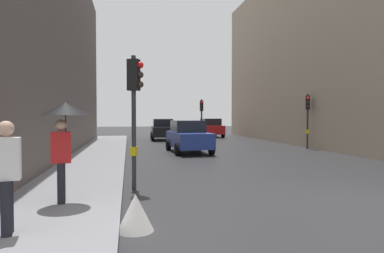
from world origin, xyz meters
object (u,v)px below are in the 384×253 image
object	(u,v)px
traffic_light_mid_street	(308,111)
car_blue_van	(188,137)
traffic_light_near_right	(135,97)
car_red_sedan	(210,128)
car_dark_suv	(163,129)
warning_sign_triangle	(135,213)
pedestrian_with_black_backpack	(3,170)
pedestrian_with_umbrella	(64,124)
traffic_light_far_median	(202,112)

from	to	relation	value
traffic_light_mid_street	car_blue_van	bearing A→B (deg)	-173.90
traffic_light_near_right	car_red_sedan	world-z (taller)	traffic_light_near_right
car_red_sedan	car_dark_suv	world-z (taller)	same
warning_sign_triangle	car_dark_suv	bearing A→B (deg)	83.28
car_red_sedan	pedestrian_with_black_backpack	distance (m)	28.43
car_blue_van	pedestrian_with_umbrella	distance (m)	12.04
traffic_light_mid_street	car_dark_suv	bearing A→B (deg)	129.81
traffic_light_mid_street	warning_sign_triangle	size ratio (longest dim) A/B	5.15
traffic_light_far_median	car_dark_suv	bearing A→B (deg)	147.70
traffic_light_near_right	warning_sign_triangle	bearing A→B (deg)	-90.85
car_dark_suv	warning_sign_triangle	size ratio (longest dim) A/B	6.56
traffic_light_mid_street	warning_sign_triangle	distance (m)	17.36
traffic_light_mid_street	traffic_light_far_median	world-z (taller)	traffic_light_mid_street
traffic_light_mid_street	traffic_light_near_right	world-z (taller)	traffic_light_near_right
car_blue_van	traffic_light_far_median	bearing A→B (deg)	73.39
traffic_light_near_right	traffic_light_far_median	size ratio (longest dim) A/B	1.09
car_red_sedan	warning_sign_triangle	distance (m)	27.55
traffic_light_near_right	car_blue_van	bearing A→B (deg)	71.70
pedestrian_with_umbrella	pedestrian_with_black_backpack	xyz separation A→B (m)	(-0.57, -1.95, -0.68)
car_blue_van	car_dark_suv	bearing A→B (deg)	92.26
traffic_light_near_right	pedestrian_with_umbrella	world-z (taller)	traffic_light_near_right
traffic_light_mid_street	car_dark_suv	world-z (taller)	traffic_light_mid_street
warning_sign_triangle	pedestrian_with_black_backpack	bearing A→B (deg)	-171.98
car_dark_suv	pedestrian_with_black_backpack	bearing A→B (deg)	-101.47
traffic_light_near_right	car_dark_suv	size ratio (longest dim) A/B	0.85
traffic_light_far_median	pedestrian_with_black_backpack	xyz separation A→B (m)	(-7.67, -21.51, -1.14)
traffic_light_far_median	warning_sign_triangle	size ratio (longest dim) A/B	5.14
traffic_light_mid_street	traffic_light_far_median	distance (m)	9.15
traffic_light_mid_street	car_red_sedan	distance (m)	13.35
traffic_light_mid_street	traffic_light_far_median	size ratio (longest dim) A/B	1.00
traffic_light_far_median	pedestrian_with_black_backpack	distance (m)	22.87
car_blue_van	car_dark_suv	world-z (taller)	same
traffic_light_mid_street	car_red_sedan	size ratio (longest dim) A/B	0.79
car_red_sedan	traffic_light_mid_street	bearing A→B (deg)	-76.68
traffic_light_mid_street	pedestrian_with_black_backpack	distance (m)	18.81
traffic_light_mid_street	pedestrian_with_black_backpack	bearing A→B (deg)	-132.47
traffic_light_far_median	pedestrian_with_black_backpack	world-z (taller)	traffic_light_far_median
traffic_light_near_right	traffic_light_far_median	xyz separation A→B (m)	(5.60, 17.76, -0.20)
traffic_light_far_median	car_red_sedan	distance (m)	5.78
traffic_light_mid_street	car_dark_suv	size ratio (longest dim) A/B	0.78
car_dark_suv	pedestrian_with_black_backpack	size ratio (longest dim) A/B	2.41
pedestrian_with_black_backpack	warning_sign_triangle	distance (m)	2.21
traffic_light_near_right	car_red_sedan	size ratio (longest dim) A/B	0.85
traffic_light_near_right	traffic_light_mid_street	bearing A→B (deg)	43.62
traffic_light_near_right	car_red_sedan	xyz separation A→B (m)	(7.54, 23.01, -1.63)
traffic_light_mid_street	car_blue_van	size ratio (longest dim) A/B	0.78
traffic_light_far_median	car_blue_van	bearing A→B (deg)	-106.61
car_red_sedan	pedestrian_with_umbrella	distance (m)	26.43
traffic_light_mid_street	traffic_light_far_median	xyz separation A→B (m)	(-5.00, 7.66, -0.00)
car_blue_van	warning_sign_triangle	xyz separation A→B (m)	(-3.13, -12.76, -0.55)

